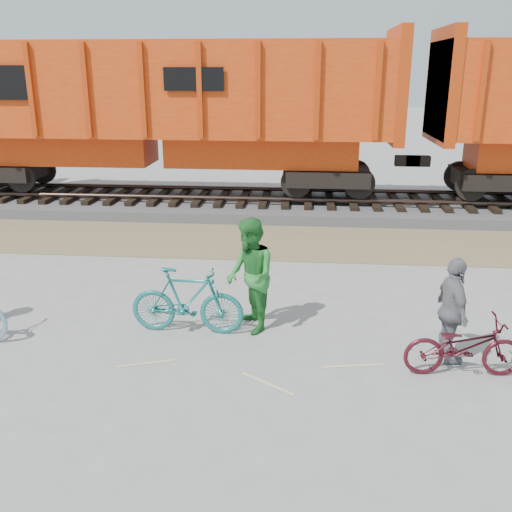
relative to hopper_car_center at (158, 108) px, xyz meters
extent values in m
plane|color=#9E9E99|center=(3.19, -9.00, -3.01)|extent=(120.00, 120.00, 0.00)
cube|color=#8C7A57|center=(3.19, -3.50, -3.00)|extent=(120.00, 3.00, 0.02)
cube|color=slate|center=(3.19, 0.00, -2.86)|extent=(120.00, 4.00, 0.30)
cube|color=black|center=(-3.31, 0.00, -2.65)|extent=(0.22, 2.60, 0.12)
cube|color=black|center=(3.19, 0.00, -2.65)|extent=(0.22, 2.60, 0.12)
cube|color=black|center=(9.69, 0.00, -2.65)|extent=(0.22, 2.60, 0.12)
cylinder|color=#382821|center=(3.19, -0.72, -2.53)|extent=(120.00, 0.12, 0.12)
cylinder|color=#382821|center=(3.19, 0.72, -2.53)|extent=(120.00, 0.12, 0.12)
cube|color=black|center=(0.00, 0.00, -2.07)|extent=(11.20, 2.20, 0.80)
cube|color=#E74610|center=(0.00, 0.00, -1.22)|extent=(11.76, 1.65, 0.90)
cube|color=#E74610|center=(0.00, 0.00, 0.53)|extent=(14.00, 3.00, 2.60)
cube|color=#B5340B|center=(6.85, 0.00, 0.63)|extent=(0.30, 3.06, 3.10)
cube|color=#B5340B|center=(8.15, 0.00, 0.63)|extent=(0.30, 3.06, 3.10)
imported|color=#1C756E|center=(2.59, -8.70, -2.46)|extent=(1.85, 0.57, 1.10)
imported|color=#461018|center=(6.68, -9.70, -2.58)|extent=(1.67, 0.67, 0.86)
imported|color=#277E30|center=(3.59, -8.50, -2.07)|extent=(1.00, 1.11, 1.87)
imported|color=slate|center=(6.58, -9.30, -2.21)|extent=(0.52, 0.98, 1.58)
camera|label=1|loc=(4.46, -17.03, 1.07)|focal=40.00mm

